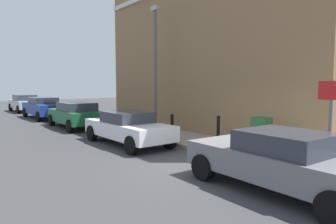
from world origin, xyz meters
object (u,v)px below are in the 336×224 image
object	(u,v)px
car_grey	(281,160)
car_green	(76,114)
car_blue	(44,107)
street_sign	(330,114)
car_silver	(25,103)
lamppost	(155,63)
car_white	(128,127)
utility_cabinet	(261,137)
bollard_far_kerb	(172,126)
bollard_near_cabinet	(218,128)

from	to	relation	value
car_grey	car_green	xyz separation A→B (m)	(-0.06, 12.19, 0.03)
car_blue	street_sign	distance (m)	18.28
car_silver	lamppost	world-z (taller)	lamppost
car_green	car_blue	bearing A→B (deg)	1.97
car_silver	lamppost	bearing A→B (deg)	-172.10
car_blue	car_white	bearing A→B (deg)	179.65
car_white	street_sign	xyz separation A→B (m)	(1.49, -6.91, 0.99)
car_white	utility_cabinet	size ratio (longest dim) A/B	3.72
bollard_far_kerb	car_green	bearing A→B (deg)	101.95
car_silver	utility_cabinet	world-z (taller)	car_silver
car_white	bollard_far_kerb	distance (m)	1.71
car_white	car_silver	world-z (taller)	car_silver
bollard_near_cabinet	bollard_far_kerb	size ratio (longest dim) A/B	1.00
car_silver	car_blue	bearing A→B (deg)	178.59
car_silver	car_grey	bearing A→B (deg)	179.63
street_sign	utility_cabinet	bearing A→B (deg)	71.78
car_grey	car_green	world-z (taller)	car_green
car_white	street_sign	bearing A→B (deg)	-168.74
car_white	car_green	bearing A→B (deg)	-1.03
lamppost	car_grey	bearing A→B (deg)	-105.61
car_green	bollard_far_kerb	size ratio (longest dim) A/B	4.04
car_silver	bollard_far_kerb	distance (m)	18.30
utility_cabinet	lamppost	size ratio (longest dim) A/B	0.20
bollard_far_kerb	lamppost	world-z (taller)	lamppost
car_grey	bollard_near_cabinet	distance (m)	4.72
car_green	bollard_near_cabinet	size ratio (longest dim) A/B	4.04
car_green	car_silver	size ratio (longest dim) A/B	0.99
utility_cabinet	bollard_far_kerb	xyz separation A→B (m)	(-0.90, 3.45, 0.02)
car_blue	bollard_far_kerb	size ratio (longest dim) A/B	4.36
car_blue	car_silver	bearing A→B (deg)	-1.75
car_silver	utility_cabinet	distance (m)	21.82
street_sign	car_white	bearing A→B (deg)	102.16
car_white	lamppost	bearing A→B (deg)	-58.03
bollard_near_cabinet	car_green	bearing A→B (deg)	106.50
car_grey	bollard_far_kerb	bearing A→B (deg)	-12.76
street_sign	car_grey	bearing A→B (deg)	166.47
car_white	lamppost	size ratio (longest dim) A/B	0.75
car_grey	car_green	size ratio (longest dim) A/B	1.02
bollard_near_cabinet	car_blue	bearing A→B (deg)	100.42
car_green	utility_cabinet	bearing A→B (deg)	-166.50
car_white	bollard_far_kerb	world-z (taller)	car_white
car_grey	car_white	size ratio (longest dim) A/B	1.00
car_grey	car_silver	bearing A→B (deg)	0.95
bollard_far_kerb	street_sign	xyz separation A→B (m)	(0.08, -5.94, 0.96)
bollard_far_kerb	street_sign	size ratio (longest dim) A/B	0.45
car_white	bollard_near_cabinet	world-z (taller)	car_white
car_grey	bollard_far_kerb	size ratio (longest dim) A/B	4.11
car_green	lamppost	xyz separation A→B (m)	(2.31, -4.12, 2.57)
car_silver	bollard_far_kerb	xyz separation A→B (m)	(1.44, -18.25, -0.04)
bollard_far_kerb	lamppost	xyz separation A→B (m)	(0.92, 2.48, 2.60)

